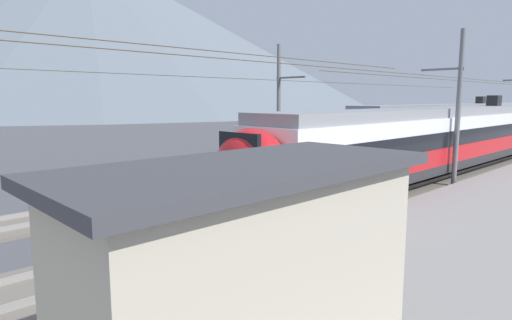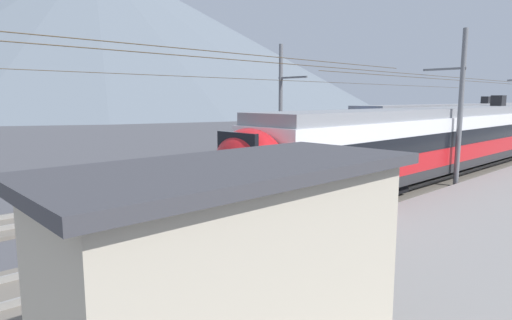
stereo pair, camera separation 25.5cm
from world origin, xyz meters
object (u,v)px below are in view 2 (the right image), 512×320
at_px(platform_sign, 325,191).
at_px(catenary_mast_mid, 458,107).
at_px(train_near_platform, 462,135).
at_px(catenary_mast_far_side, 282,106).
at_px(platform_shelter, 238,274).
at_px(train_far_track, 462,122).
at_px(passenger_walking, 158,311).
at_px(potted_plant_platform_edge, 335,225).
at_px(potted_plant_by_shelter, 289,253).

bearing_deg(platform_sign, catenary_mast_mid, 7.66).
bearing_deg(train_near_platform, catenary_mast_far_side, 133.55).
xyz_separation_m(catenary_mast_mid, platform_shelter, (-17.46, -4.23, -2.00)).
relative_size(train_near_platform, train_far_track, 1.00).
xyz_separation_m(train_far_track, platform_sign, (-32.15, -9.21, -0.31)).
distance_m(train_near_platform, platform_shelter, 23.18).
bearing_deg(train_far_track, platform_sign, -164.01).
relative_size(catenary_mast_mid, passenger_walking, 24.95).
relative_size(catenary_mast_mid, platform_shelter, 7.98).
distance_m(platform_sign, platform_shelter, 5.86).
xyz_separation_m(potted_plant_platform_edge, potted_plant_by_shelter, (-2.35, -0.44, -0.08)).
height_order(train_far_track, platform_sign, train_far_track).
xyz_separation_m(catenary_mast_far_side, passenger_walking, (-15.86, -12.61, -2.60)).
distance_m(platform_sign, potted_plant_platform_edge, 1.22).
relative_size(catenary_mast_far_side, platform_sign, 19.86).
bearing_deg(potted_plant_platform_edge, passenger_walking, -165.29).
xyz_separation_m(train_near_platform, train_far_track, (14.98, 5.92, -0.00)).
bearing_deg(train_near_platform, potted_plant_platform_edge, -169.00).
height_order(train_near_platform, passenger_walking, train_near_platform).
distance_m(train_near_platform, passenger_walking, 23.68).
bearing_deg(train_far_track, potted_plant_by_shelter, -164.23).
relative_size(passenger_walking, platform_shelter, 0.32).
bearing_deg(catenary_mast_mid, platform_shelter, -166.37).
bearing_deg(passenger_walking, catenary_mast_far_side, 38.49).
relative_size(platform_sign, platform_shelter, 0.40).
xyz_separation_m(train_near_platform, catenary_mast_mid, (-4.96, -1.65, 1.72)).
bearing_deg(catenary_mast_mid, train_near_platform, 18.40).
xyz_separation_m(platform_sign, passenger_walking, (-5.98, -1.65, -0.62)).
height_order(catenary_mast_mid, potted_plant_by_shelter, catenary_mast_mid).
distance_m(train_near_platform, potted_plant_platform_edge, 16.96).
bearing_deg(potted_plant_by_shelter, passenger_walking, -163.02).
xyz_separation_m(platform_sign, platform_shelter, (-5.26, -2.59, 0.03)).
relative_size(potted_plant_platform_edge, potted_plant_by_shelter, 1.15).
bearing_deg(catenary_mast_far_side, platform_shelter, -138.17).
bearing_deg(train_far_track, train_near_platform, -158.44).
bearing_deg(passenger_walking, catenary_mast_mid, 10.27).
xyz_separation_m(catenary_mast_far_side, platform_sign, (-9.88, -10.96, -1.99)).
height_order(train_far_track, passenger_walking, train_far_track).
height_order(catenary_mast_mid, platform_shelter, catenary_mast_mid).
bearing_deg(platform_sign, potted_plant_platform_edge, 6.42).
relative_size(platform_sign, potted_plant_platform_edge, 2.54).
distance_m(catenary_mast_mid, passenger_walking, 18.67).
height_order(passenger_walking, potted_plant_by_shelter, passenger_walking).
height_order(train_near_platform, platform_shelter, train_near_platform).
distance_m(train_far_track, potted_plant_platform_edge, 32.90).
bearing_deg(platform_shelter, potted_plant_platform_edge, 24.52).
height_order(train_far_track, catenary_mast_far_side, catenary_mast_far_side).
bearing_deg(train_near_platform, platform_sign, -169.15).
distance_m(catenary_mast_mid, potted_plant_by_shelter, 14.49).
xyz_separation_m(platform_sign, potted_plant_platform_edge, (0.57, 0.06, -1.08)).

